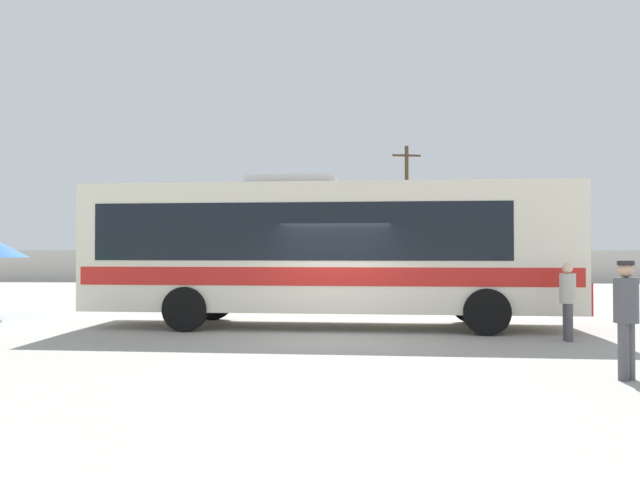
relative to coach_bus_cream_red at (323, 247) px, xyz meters
name	(u,v)px	position (x,y,z in m)	size (l,w,h in m)	color
ground_plane	(339,300)	(0.30, 8.04, -1.98)	(300.00, 300.00, 0.00)	#A3A099
perimeter_wall	(342,266)	(0.30, 22.30, -1.03)	(80.00, 0.30, 1.90)	beige
coach_bus_cream_red	(323,247)	(0.00, 0.00, 0.00)	(11.90, 3.19, 3.71)	silver
attendant_by_bus_door	(568,297)	(5.18, -2.24, -1.06)	(0.35, 0.35, 1.62)	#4C4C51
passenger_waiting_on_apron	(626,312)	(4.66, -6.13, -0.99)	(0.48, 0.48, 1.73)	#4C4C51
parked_car_leftmost_black	(167,269)	(-9.61, 19.39, -1.17)	(4.22, 2.07, 1.54)	black
parked_car_second_dark_blue	(263,270)	(-4.18, 19.65, -1.19)	(4.44, 2.27, 1.47)	navy
parked_car_third_maroon	(392,270)	(3.12, 19.74, -1.22)	(4.22, 2.25, 1.42)	maroon
utility_pole_near	(407,210)	(4.38, 24.04, 2.46)	(1.80, 0.40, 8.51)	#4C3823
roadside_tree_left	(162,221)	(-12.28, 27.33, 1.94)	(3.27, 3.27, 5.33)	brown
roadside_tree_midleft	(329,206)	(-0.60, 25.61, 2.87)	(3.47, 3.47, 6.35)	brown
roadside_tree_midright	(392,209)	(3.74, 27.98, 2.79)	(3.69, 3.69, 6.36)	brown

